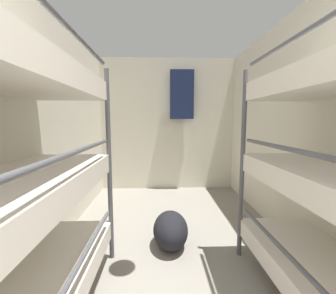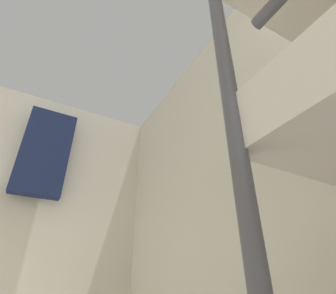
{
  "view_description": "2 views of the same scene",
  "coord_description": "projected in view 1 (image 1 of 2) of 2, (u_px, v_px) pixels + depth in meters",
  "views": [
    {
      "loc": [
        -0.16,
        0.36,
        1.35
      ],
      "look_at": [
        -0.03,
        3.68,
        0.96
      ],
      "focal_mm": 24.0,
      "sensor_mm": 36.0,
      "label": 1
    },
    {
      "loc": [
        0.25,
        2.09,
        0.59
      ],
      "look_at": [
        0.77,
        3.05,
        1.22
      ],
      "focal_mm": 28.0,
      "sensor_mm": 36.0,
      "label": 2
    }
  ],
  "objects": [
    {
      "name": "wall_right",
      "position": [
        320.0,
        130.0,
        2.07
      ],
      "size": [
        0.06,
        4.88,
        2.53
      ],
      "color": "beige",
      "rests_on": "ground_plane"
    },
    {
      "name": "wall_back",
      "position": [
        168.0,
        125.0,
        4.41
      ],
      "size": [
        2.69,
        0.06,
        2.53
      ],
      "color": "beige",
      "rests_on": "ground_plane"
    },
    {
      "name": "duffel_bag",
      "position": [
        171.0,
        230.0,
        2.4
      ],
      "size": [
        0.37,
        0.55,
        0.37
      ],
      "color": "black",
      "rests_on": "ground_plane"
    },
    {
      "name": "hanging_coat",
      "position": [
        182.0,
        95.0,
        4.2
      ],
      "size": [
        0.44,
        0.12,
        0.9
      ],
      "color": "#192347"
    },
    {
      "name": "wall_left",
      "position": [
        28.0,
        130.0,
        1.96
      ],
      "size": [
        0.06,
        4.88,
        2.53
      ],
      "color": "beige",
      "rests_on": "ground_plane"
    }
  ]
}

